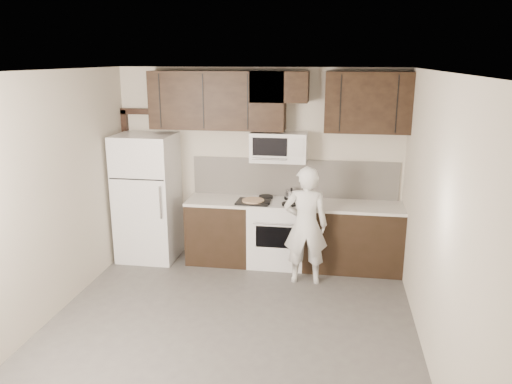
% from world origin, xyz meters
% --- Properties ---
extents(floor, '(4.50, 4.50, 0.00)m').
position_xyz_m(floor, '(0.00, 0.00, 0.00)').
color(floor, '#4D4B49').
rests_on(floor, ground).
extents(back_wall, '(4.00, 0.00, 4.00)m').
position_xyz_m(back_wall, '(0.00, 2.25, 1.35)').
color(back_wall, beige).
rests_on(back_wall, ground).
extents(ceiling, '(4.50, 4.50, 0.00)m').
position_xyz_m(ceiling, '(0.00, 0.00, 2.70)').
color(ceiling, white).
rests_on(ceiling, back_wall).
extents(counter_run, '(2.95, 0.64, 0.91)m').
position_xyz_m(counter_run, '(0.60, 1.94, 0.46)').
color(counter_run, black).
rests_on(counter_run, floor).
extents(stove, '(0.76, 0.66, 0.94)m').
position_xyz_m(stove, '(0.30, 1.94, 0.46)').
color(stove, silver).
rests_on(stove, floor).
extents(backsplash, '(2.90, 0.02, 0.54)m').
position_xyz_m(backsplash, '(0.50, 2.24, 1.18)').
color(backsplash, beige).
rests_on(backsplash, counter_run).
extents(upper_cabinets, '(3.48, 0.35, 0.78)m').
position_xyz_m(upper_cabinets, '(0.21, 2.08, 2.28)').
color(upper_cabinets, black).
rests_on(upper_cabinets, back_wall).
extents(microwave, '(0.76, 0.42, 0.40)m').
position_xyz_m(microwave, '(0.30, 2.06, 1.65)').
color(microwave, silver).
rests_on(microwave, upper_cabinets).
extents(refrigerator, '(0.80, 0.76, 1.80)m').
position_xyz_m(refrigerator, '(-1.55, 1.89, 0.90)').
color(refrigerator, silver).
rests_on(refrigerator, floor).
extents(door_trim, '(0.50, 0.08, 2.12)m').
position_xyz_m(door_trim, '(-1.92, 2.21, 1.25)').
color(door_trim, black).
rests_on(door_trim, floor).
extents(saucepan, '(0.29, 0.17, 0.16)m').
position_xyz_m(saucepan, '(0.48, 2.09, 0.98)').
color(saucepan, silver).
rests_on(saucepan, stove).
extents(baking_tray, '(0.46, 0.35, 0.02)m').
position_xyz_m(baking_tray, '(-0.02, 1.82, 0.92)').
color(baking_tray, black).
rests_on(baking_tray, counter_run).
extents(pizza, '(0.31, 0.31, 0.02)m').
position_xyz_m(pizza, '(-0.02, 1.82, 0.94)').
color(pizza, beige).
rests_on(pizza, baking_tray).
extents(person, '(0.59, 0.41, 1.54)m').
position_xyz_m(person, '(0.73, 1.40, 0.77)').
color(person, white).
rests_on(person, floor).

